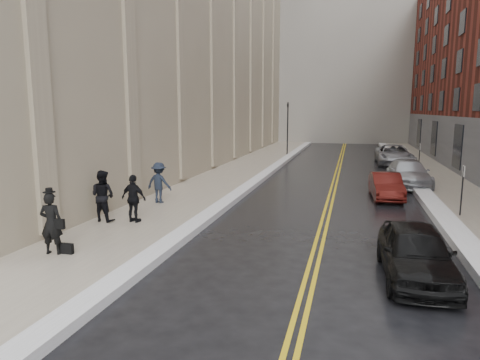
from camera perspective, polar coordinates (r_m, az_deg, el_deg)
The scene contains 18 objects.
ground at distance 12.37m, azimuth -2.54°, elevation -11.85°, with size 160.00×160.00×0.00m, color black.
sidewalk_left at distance 28.50m, azimuth -1.66°, elevation 0.46°, with size 4.00×64.00×0.15m, color gray.
sidewalk_right at distance 27.92m, azimuth 25.98°, elevation -0.67°, with size 3.00×64.00×0.15m, color gray.
lane_stripe_a at distance 27.40m, azimuth 12.28°, elevation -0.26°, with size 0.12×64.00×0.01m, color gold.
lane_stripe_b at distance 27.39m, azimuth 12.78°, elevation -0.28°, with size 0.12×64.00×0.01m, color gold.
snow_ridge_left at distance 27.93m, azimuth 2.87°, elevation 0.39°, with size 0.70×60.80×0.26m, color white.
snow_ridge_right at distance 27.60m, azimuth 22.23°, elevation -0.37°, with size 0.85×60.80×0.30m, color white.
traffic_signal at distance 41.48m, azimuth 6.37°, elevation 7.36°, with size 0.18×0.15×5.20m.
parking_sign_near at distance 19.77m, azimuth 27.52°, elevation -0.79°, with size 0.06×0.35×2.23m.
parking_sign_far at distance 31.48m, azimuth 22.80°, elevation 2.93°, with size 0.06×0.35×2.23m.
car_black at distance 12.40m, azimuth 22.39°, elevation -8.91°, with size 1.74×4.32×1.47m, color black.
car_maroon at distance 22.95m, azimuth 18.88°, elevation -0.74°, with size 1.38×3.96×1.31m, color #48100D.
car_silver_near at distance 27.16m, azimuth 21.53°, elevation 0.83°, with size 2.13×5.24×1.52m, color #B2B6BA.
car_silver_far at distance 37.58m, azimuth 19.79°, elevation 3.19°, with size 2.68×5.81×1.61m, color #A6A8AF.
pedestrian_main at distance 14.11m, azimuth -23.85°, elevation -5.30°, with size 0.69×0.45×1.90m, color black.
pedestrian_a at distance 17.53m, azimuth -17.83°, elevation -2.01°, with size 0.98×0.76×2.01m, color black.
pedestrian_b at distance 20.35m, azimuth -10.74°, elevation -0.35°, with size 1.23×0.71×1.91m, color #19202E.
pedestrian_c at distance 17.04m, azimuth -13.98°, elevation -2.41°, with size 1.09×0.45×1.86m, color black.
Camera 1 is at (3.44, -11.01, 4.47)m, focal length 32.00 mm.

